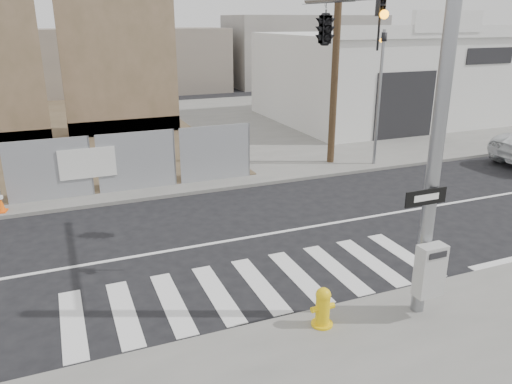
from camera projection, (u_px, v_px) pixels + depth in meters
name	position (u px, v px, depth m)	size (l,w,h in m)	color
ground	(224.00, 242.00, 13.45)	(100.00, 100.00, 0.00)	black
sidewalk_far	(136.00, 134.00, 25.67)	(50.00, 20.00, 0.12)	slate
signal_pole	(356.00, 62.00, 10.99)	(0.96, 5.87, 7.00)	gray
far_signal_pole	(380.00, 79.00, 19.19)	(0.16, 0.20, 5.60)	gray
concrete_wall_right	(121.00, 69.00, 24.48)	(5.50, 1.30, 8.00)	brown
auto_shop	(379.00, 76.00, 28.96)	(12.00, 10.20, 5.95)	silver
utility_pole_right	(337.00, 32.00, 18.88)	(1.60, 0.28, 10.00)	#453320
fire_hydrant	(323.00, 307.00, 9.47)	(0.48, 0.43, 0.80)	yellow
traffic_cone_d	(133.00, 177.00, 17.52)	(0.38, 0.38, 0.62)	orange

